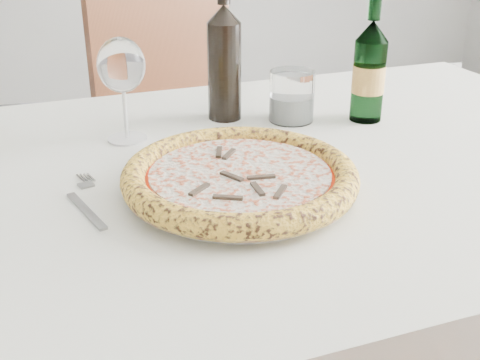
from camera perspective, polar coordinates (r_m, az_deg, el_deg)
The scene contains 9 objects.
dining_table at distance 1.01m, azimuth -1.32°, elevation -2.92°, with size 1.64×1.08×0.76m.
chair_far at distance 1.83m, azimuth -5.30°, elevation 5.30°, with size 0.60×0.60×0.93m.
plate at distance 0.88m, azimuth 0.00°, elevation -0.66°, with size 0.30×0.30×0.02m.
pizza at distance 0.87m, azimuth -0.00°, elevation 0.38°, with size 0.34×0.34×0.04m.
fork at distance 0.88m, azimuth -14.39°, elevation -2.00°, with size 0.05×0.18×0.00m.
wine_glass at distance 1.06m, azimuth -11.17°, elevation 10.42°, with size 0.08×0.08×0.18m.
tumbler at distance 1.17m, azimuth 4.92°, elevation 7.62°, with size 0.09×0.09×0.10m.
beer_bottle at distance 1.18m, azimuth 12.14°, elevation 10.03°, with size 0.06×0.06×0.24m.
wine_bottle at distance 1.16m, azimuth -1.50°, elevation 11.18°, with size 0.06×0.06×0.26m.
Camera 1 is at (-0.06, -0.81, 1.14)m, focal length 45.00 mm.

